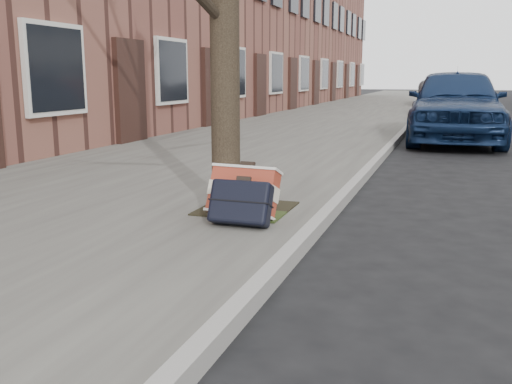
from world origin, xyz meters
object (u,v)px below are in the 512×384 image
(car_near_front, at_px, (455,104))
(car_near_mid, at_px, (457,99))
(suitcase_red, at_px, (243,192))
(suitcase_navy, at_px, (241,202))

(car_near_front, distance_m, car_near_mid, 7.29)
(suitcase_red, bearing_deg, car_near_front, 83.39)
(car_near_mid, bearing_deg, car_near_front, -85.31)
(suitcase_red, height_order, car_near_mid, car_near_mid)
(suitcase_navy, relative_size, car_near_front, 0.11)
(suitcase_navy, distance_m, car_near_mid, 15.94)
(car_near_front, relative_size, car_near_mid, 1.18)
(suitcase_red, distance_m, car_near_mid, 15.67)
(suitcase_navy, height_order, car_near_front, car_near_front)
(suitcase_red, height_order, suitcase_navy, suitcase_red)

